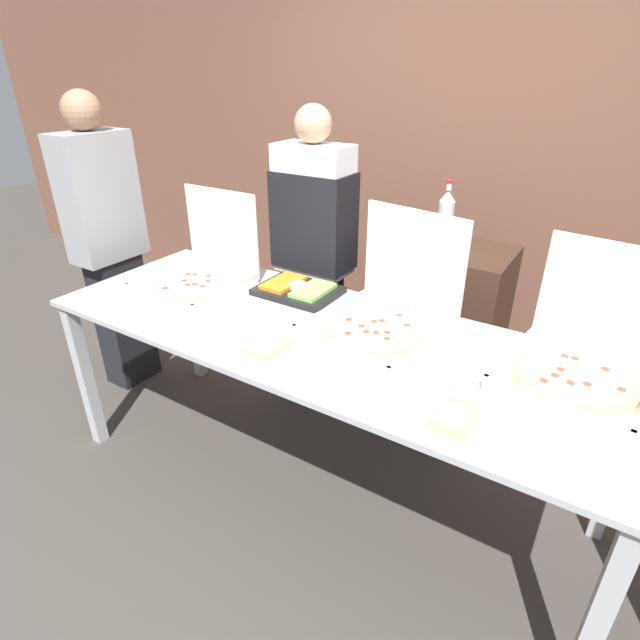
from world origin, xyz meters
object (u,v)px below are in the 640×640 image
pizza_box_far_right (582,359)px  person_guest_plaid (109,245)px  pizza_box_near_left (201,271)px  paper_plate_front_right (453,418)px  paper_plate_front_center (268,348)px  pizza_box_far_left (385,313)px  veggie_tray (298,290)px  soda_can_silver (428,236)px  person_server_vest (314,247)px  soda_bottle (446,216)px

pizza_box_far_right → person_guest_plaid: size_ratio=0.31×
pizza_box_near_left → person_guest_plaid: size_ratio=0.27×
pizza_box_near_left → paper_plate_front_right: size_ratio=1.97×
paper_plate_front_center → pizza_box_far_right: bearing=22.5°
pizza_box_far_left → pizza_box_far_right: bearing=13.5°
pizza_box_near_left → veggie_tray: 0.50m
pizza_box_far_left → paper_plate_front_center: 0.50m
paper_plate_front_right → soda_can_silver: bearing=116.2°
pizza_box_far_right → person_server_vest: bearing=169.7°
soda_bottle → veggie_tray: bearing=-125.8°
veggie_tray → soda_can_silver: soda_can_silver is taller
paper_plate_front_center → veggie_tray: 0.55m
paper_plate_front_center → person_guest_plaid: person_guest_plaid is taller
paper_plate_front_right → soda_can_silver: soda_can_silver is taller
person_server_vest → soda_bottle: bearing=-158.2°
soda_can_silver → person_guest_plaid: size_ratio=0.07×
pizza_box_near_left → pizza_box_far_right: (1.73, 0.10, 0.00)m
pizza_box_near_left → soda_bottle: 1.28m
pizza_box_far_left → person_server_vest: person_server_vest is taller
pizza_box_far_right → paper_plate_front_right: 0.56m
pizza_box_far_left → soda_bottle: (-0.04, 0.78, 0.22)m
soda_bottle → person_guest_plaid: size_ratio=0.18×
pizza_box_far_left → soda_bottle: soda_bottle is taller
pizza_box_far_left → person_server_vest: size_ratio=0.34×
soda_bottle → pizza_box_far_right: bearing=-42.9°
paper_plate_front_center → person_guest_plaid: (-1.46, 0.38, 0.05)m
paper_plate_front_right → soda_can_silver: (-0.53, 1.07, 0.21)m
paper_plate_front_right → pizza_box_near_left: bearing=165.7°
soda_can_silver → person_guest_plaid: person_guest_plaid is taller
paper_plate_front_center → veggie_tray: size_ratio=0.56×
pizza_box_far_right → soda_bottle: soda_bottle is taller
pizza_box_near_left → person_server_vest: 0.65m
soda_can_silver → veggie_tray: bearing=-129.3°
pizza_box_far_right → soda_can_silver: pizza_box_far_right is taller
veggie_tray → person_guest_plaid: (-1.25, -0.13, 0.04)m
veggie_tray → soda_bottle: size_ratio=1.20×
pizza_box_far_left → soda_can_silver: bearing=107.0°
pizza_box_far_right → veggie_tray: (-1.26, 0.07, -0.06)m
paper_plate_front_right → person_guest_plaid: size_ratio=0.14×
pizza_box_near_left → person_guest_plaid: person_guest_plaid is taller
paper_plate_front_right → veggie_tray: (-0.97, 0.54, 0.01)m
person_guest_plaid → soda_bottle: bearing=114.4°
pizza_box_far_right → pizza_box_far_left: 0.74m
paper_plate_front_right → soda_bottle: 1.33m
person_server_vest → person_guest_plaid: size_ratio=0.97×
paper_plate_front_right → soda_bottle: bearing=112.3°
soda_bottle → person_server_vest: 0.72m
pizza_box_far_right → person_guest_plaid: person_guest_plaid is taller
paper_plate_front_center → pizza_box_far_left: bearing=51.4°
paper_plate_front_center → person_server_vest: (-0.38, 0.91, 0.08)m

